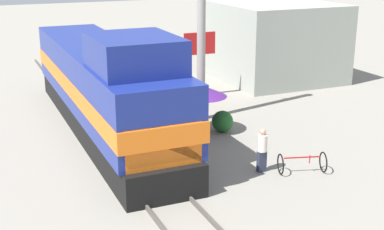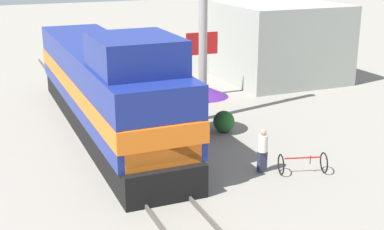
{
  "view_description": "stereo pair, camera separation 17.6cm",
  "coord_description": "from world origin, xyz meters",
  "px_view_note": "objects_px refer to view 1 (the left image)",
  "views": [
    {
      "loc": [
        -5.2,
        -18.82,
        7.5
      ],
      "look_at": [
        1.2,
        -4.0,
        2.45
      ],
      "focal_mm": 50.0,
      "sensor_mm": 36.0,
      "label": 1
    },
    {
      "loc": [
        -5.04,
        -18.89,
        7.5
      ],
      "look_at": [
        1.2,
        -4.0,
        2.45
      ],
      "focal_mm": 50.0,
      "sensor_mm": 36.0,
      "label": 2
    }
  ],
  "objects_px": {
    "locomotive": "(106,88)",
    "bicycle": "(302,163)",
    "person_bystander": "(262,149)",
    "utility_pole": "(201,5)",
    "vendor_umbrella": "(202,91)",
    "billboard_sign": "(200,49)"
  },
  "relations": [
    {
      "from": "person_bystander",
      "to": "billboard_sign",
      "type": "bearing_deg",
      "value": 78.5
    },
    {
      "from": "locomotive",
      "to": "person_bystander",
      "type": "relative_size",
      "value": 9.78
    },
    {
      "from": "locomotive",
      "to": "vendor_umbrella",
      "type": "distance_m",
      "value": 4.01
    },
    {
      "from": "utility_pole",
      "to": "billboard_sign",
      "type": "relative_size",
      "value": 2.99
    },
    {
      "from": "billboard_sign",
      "to": "utility_pole",
      "type": "bearing_deg",
      "value": -113.12
    },
    {
      "from": "locomotive",
      "to": "billboard_sign",
      "type": "height_order",
      "value": "locomotive"
    },
    {
      "from": "locomotive",
      "to": "person_bystander",
      "type": "height_order",
      "value": "locomotive"
    },
    {
      "from": "person_bystander",
      "to": "bicycle",
      "type": "xyz_separation_m",
      "value": [
        1.22,
        -0.67,
        -0.47
      ]
    },
    {
      "from": "utility_pole",
      "to": "bicycle",
      "type": "distance_m",
      "value": 8.52
    },
    {
      "from": "utility_pole",
      "to": "person_bystander",
      "type": "bearing_deg",
      "value": -94.66
    },
    {
      "from": "locomotive",
      "to": "billboard_sign",
      "type": "bearing_deg",
      "value": 31.99
    },
    {
      "from": "billboard_sign",
      "to": "bicycle",
      "type": "height_order",
      "value": "billboard_sign"
    },
    {
      "from": "vendor_umbrella",
      "to": "person_bystander",
      "type": "xyz_separation_m",
      "value": [
        0.21,
        -4.56,
        -0.99
      ]
    },
    {
      "from": "locomotive",
      "to": "utility_pole",
      "type": "distance_m",
      "value": 5.48
    },
    {
      "from": "utility_pole",
      "to": "bicycle",
      "type": "height_order",
      "value": "utility_pole"
    },
    {
      "from": "person_bystander",
      "to": "bicycle",
      "type": "distance_m",
      "value": 1.47
    },
    {
      "from": "locomotive",
      "to": "bicycle",
      "type": "height_order",
      "value": "locomotive"
    },
    {
      "from": "vendor_umbrella",
      "to": "bicycle",
      "type": "bearing_deg",
      "value": -74.67
    },
    {
      "from": "billboard_sign",
      "to": "bicycle",
      "type": "bearing_deg",
      "value": -94.21
    },
    {
      "from": "bicycle",
      "to": "billboard_sign",
      "type": "bearing_deg",
      "value": 12.07
    },
    {
      "from": "bicycle",
      "to": "locomotive",
      "type": "bearing_deg",
      "value": 53.49
    },
    {
      "from": "vendor_umbrella",
      "to": "person_bystander",
      "type": "bearing_deg",
      "value": -87.31
    }
  ]
}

